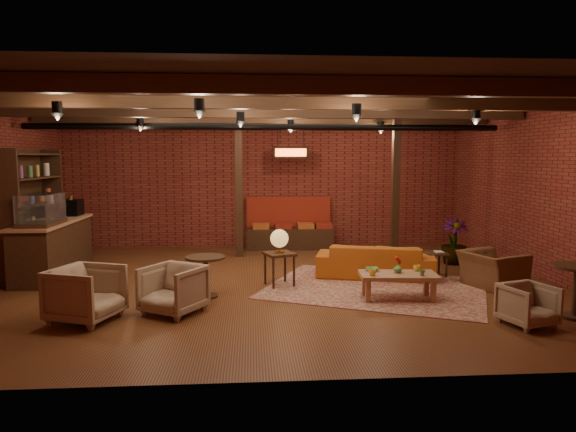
{
  "coord_description": "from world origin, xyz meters",
  "views": [
    {
      "loc": [
        -0.32,
        -8.93,
        2.25
      ],
      "look_at": [
        0.33,
        0.2,
        1.19
      ],
      "focal_mm": 32.0,
      "sensor_mm": 36.0,
      "label": 1
    }
  ],
  "objects": [
    {
      "name": "floor",
      "position": [
        0.0,
        0.0,
        0.0
      ],
      "size": [
        10.0,
        10.0,
        0.0
      ],
      "primitive_type": "plane",
      "color": "#391C0E",
      "rests_on": "ground"
    },
    {
      "name": "ceiling",
      "position": [
        0.0,
        0.0,
        3.2
      ],
      "size": [
        10.0,
        8.0,
        0.02
      ],
      "primitive_type": "cube",
      "color": "black",
      "rests_on": "wall_back"
    },
    {
      "name": "wall_back",
      "position": [
        0.0,
        4.0,
        1.6
      ],
      "size": [
        10.0,
        0.02,
        3.2
      ],
      "primitive_type": "cube",
      "color": "maroon",
      "rests_on": "ground"
    },
    {
      "name": "wall_front",
      "position": [
        0.0,
        -4.0,
        1.6
      ],
      "size": [
        10.0,
        0.02,
        3.2
      ],
      "primitive_type": "cube",
      "color": "maroon",
      "rests_on": "ground"
    },
    {
      "name": "wall_right",
      "position": [
        5.0,
        0.0,
        1.6
      ],
      "size": [
        0.02,
        8.0,
        3.2
      ],
      "primitive_type": "cube",
      "color": "maroon",
      "rests_on": "ground"
    },
    {
      "name": "ceiling_beams",
      "position": [
        0.0,
        0.0,
        3.08
      ],
      "size": [
        9.8,
        6.4,
        0.22
      ],
      "primitive_type": null,
      "color": "black",
      "rests_on": "ceiling"
    },
    {
      "name": "ceiling_pipe",
      "position": [
        0.0,
        1.6,
        2.85
      ],
      "size": [
        9.6,
        0.12,
        0.12
      ],
      "primitive_type": "cylinder",
      "rotation": [
        0.0,
        1.57,
        0.0
      ],
      "color": "black",
      "rests_on": "ceiling"
    },
    {
      "name": "post_left",
      "position": [
        -0.6,
        2.6,
        1.6
      ],
      "size": [
        0.16,
        0.16,
        3.2
      ],
      "primitive_type": "cube",
      "color": "black",
      "rests_on": "ground"
    },
    {
      "name": "post_right",
      "position": [
        2.8,
        2.0,
        1.6
      ],
      "size": [
        0.16,
        0.16,
        3.2
      ],
      "primitive_type": "cube",
      "color": "black",
      "rests_on": "ground"
    },
    {
      "name": "service_counter",
      "position": [
        -4.1,
        1.0,
        0.8
      ],
      "size": [
        0.8,
        2.5,
        1.6
      ],
      "primitive_type": null,
      "color": "black",
      "rests_on": "ground"
    },
    {
      "name": "plant_counter",
      "position": [
        -4.0,
        1.2,
        1.22
      ],
      "size": [
        0.35,
        0.39,
        0.3
      ],
      "primitive_type": "imported",
      "color": "#337F33",
      "rests_on": "service_counter"
    },
    {
      "name": "shelving_hutch",
      "position": [
        -4.5,
        1.1,
        1.2
      ],
      "size": [
        0.52,
        2.0,
        2.4
      ],
      "primitive_type": null,
      "color": "black",
      "rests_on": "ground"
    },
    {
      "name": "banquette",
      "position": [
        0.6,
        3.55,
        0.5
      ],
      "size": [
        2.1,
        0.7,
        1.0
      ],
      "primitive_type": null,
      "color": "maroon",
      "rests_on": "ground"
    },
    {
      "name": "service_sign",
      "position": [
        0.6,
        3.1,
        2.35
      ],
      "size": [
        0.86,
        0.06,
        0.3
      ],
      "primitive_type": "cube",
      "color": "#FF5719",
      "rests_on": "ceiling"
    },
    {
      "name": "ceiling_spotlights",
      "position": [
        0.0,
        0.0,
        2.86
      ],
      "size": [
        6.4,
        4.4,
        0.28
      ],
      "primitive_type": null,
      "color": "black",
      "rests_on": "ceiling"
    },
    {
      "name": "rug",
      "position": [
        1.79,
        -0.44,
        0.01
      ],
      "size": [
        4.37,
        3.95,
        0.01
      ],
      "primitive_type": "cube",
      "rotation": [
        0.0,
        0.0,
        -0.42
      ],
      "color": "maroon",
      "rests_on": "floor"
    },
    {
      "name": "sofa",
      "position": [
        1.98,
        0.37,
        0.32
      ],
      "size": [
        2.3,
        1.34,
        0.63
      ],
      "primitive_type": "imported",
      "rotation": [
        0.0,
        0.0,
        2.9
      ],
      "color": "#A34E16",
      "rests_on": "floor"
    },
    {
      "name": "coffee_table",
      "position": [
        1.97,
        -1.12,
        0.37
      ],
      "size": [
        1.25,
        0.7,
        0.67
      ],
      "rotation": [
        0.0,
        0.0,
        -0.08
      ],
      "color": "#A9714F",
      "rests_on": "floor"
    },
    {
      "name": "side_table_lamp",
      "position": [
        0.15,
        -0.14,
        0.76
      ],
      "size": [
        0.61,
        0.61,
        1.0
      ],
      "rotation": [
        0.0,
        0.0,
        0.35
      ],
      "color": "black",
      "rests_on": "floor"
    },
    {
      "name": "round_table_left",
      "position": [
        -1.07,
        -0.78,
        0.45
      ],
      "size": [
        0.64,
        0.64,
        0.67
      ],
      "color": "black",
      "rests_on": "floor"
    },
    {
      "name": "armchair_a",
      "position": [
        -2.6,
        -1.89,
        0.42
      ],
      "size": [
        1.0,
        1.03,
        0.84
      ],
      "primitive_type": "imported",
      "rotation": [
        0.0,
        0.0,
        1.22
      ],
      "color": "#BBA991",
      "rests_on": "floor"
    },
    {
      "name": "armchair_b",
      "position": [
        -1.46,
        -1.63,
        0.39
      ],
      "size": [
        1.01,
        1.0,
        0.78
      ],
      "primitive_type": "imported",
      "rotation": [
        0.0,
        0.0,
        -0.55
      ],
      "color": "#BBA991",
      "rests_on": "floor"
    },
    {
      "name": "armchair_right",
      "position": [
        3.82,
        -0.51,
        0.42
      ],
      "size": [
        0.9,
        1.11,
        0.83
      ],
      "primitive_type": "imported",
      "rotation": [
        0.0,
        0.0,
        1.91
      ],
      "color": "brown",
      "rests_on": "floor"
    },
    {
      "name": "side_table_book",
      "position": [
        3.12,
        0.38,
        0.42
      ],
      "size": [
        0.44,
        0.44,
        0.48
      ],
      "rotation": [
        0.0,
        0.0,
        0.06
      ],
      "color": "black",
      "rests_on": "floor"
    },
    {
      "name": "armchair_far",
      "position": [
        3.35,
        -2.51,
        0.31
      ],
      "size": [
        0.74,
        0.71,
        0.62
      ],
      "primitive_type": "imported",
      "rotation": [
        0.0,
        0.0,
        0.29
      ],
      "color": "#BBA991",
      "rests_on": "floor"
    },
    {
      "name": "plant_tall",
      "position": [
        3.92,
        1.43,
        1.44
      ],
      "size": [
        1.65,
        1.65,
        2.87
      ],
      "primitive_type": "imported",
      "rotation": [
        0.0,
        0.0,
        -0.02
      ],
      "color": "#4C7F4C",
      "rests_on": "floor"
    }
  ]
}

